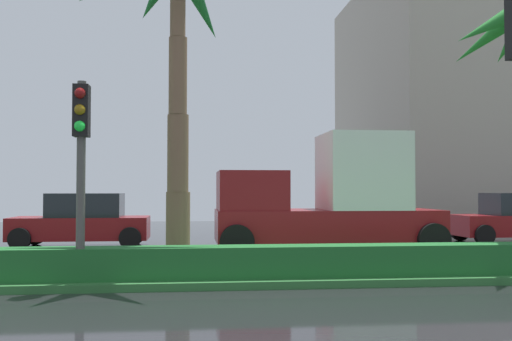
% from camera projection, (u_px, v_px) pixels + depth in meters
% --- Properties ---
extents(palm_tree_centre_left, '(4.44, 4.19, 7.09)m').
position_uv_depth(palm_tree_centre_left, '(178.00, 8.00, 12.45)').
color(palm_tree_centre_left, brown).
rests_on(palm_tree_centre_left, median_strip).
extents(traffic_signal_median_right, '(0.28, 0.43, 3.69)m').
position_uv_depth(traffic_signal_median_right, '(81.00, 143.00, 10.81)').
color(traffic_signal_median_right, '#4C4C47').
rests_on(traffic_signal_median_right, median_strip).
extents(car_in_traffic_second, '(4.30, 2.02, 1.72)m').
position_uv_depth(car_in_traffic_second, '(83.00, 221.00, 18.97)').
color(car_in_traffic_second, maroon).
rests_on(car_in_traffic_second, ground_plane).
extents(box_truck_lead, '(6.40, 2.64, 3.46)m').
position_uv_depth(box_truck_lead, '(329.00, 200.00, 17.03)').
color(box_truck_lead, maroon).
rests_on(box_truck_lead, ground_plane).
extents(building_far_right, '(15.40, 14.54, 14.18)m').
position_uv_depth(building_far_right, '(487.00, 104.00, 35.94)').
color(building_far_right, '#A89E8E').
rests_on(building_far_right, ground_plane).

